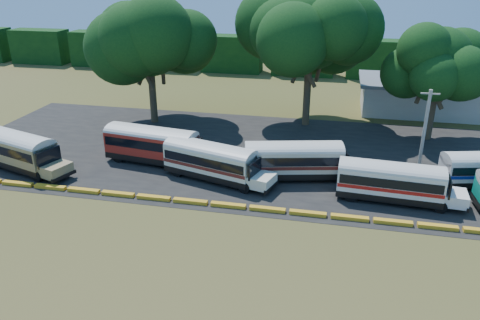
% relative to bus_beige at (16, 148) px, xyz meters
% --- Properties ---
extents(ground, '(160.00, 160.00, 0.00)m').
position_rel_bus_beige_xyz_m(ground, '(21.54, -4.14, -1.96)').
color(ground, '#3E4918').
rests_on(ground, ground).
extents(asphalt_strip, '(64.00, 24.00, 0.02)m').
position_rel_bus_beige_xyz_m(asphalt_strip, '(22.54, 7.86, -1.95)').
color(asphalt_strip, black).
rests_on(asphalt_strip, ground).
extents(curb, '(53.70, 0.45, 0.30)m').
position_rel_bus_beige_xyz_m(curb, '(21.54, -3.14, -1.81)').
color(curb, gold).
rests_on(curb, ground).
extents(terminal_building, '(19.00, 9.00, 4.00)m').
position_rel_bus_beige_xyz_m(terminal_building, '(39.54, 25.86, 0.08)').
color(terminal_building, beige).
rests_on(terminal_building, ground).
extents(treeline_backdrop, '(130.00, 4.00, 6.00)m').
position_rel_bus_beige_xyz_m(treeline_backdrop, '(21.54, 43.86, 1.04)').
color(treeline_backdrop, black).
rests_on(treeline_backdrop, ground).
extents(bus_beige, '(10.65, 5.59, 3.41)m').
position_rel_bus_beige_xyz_m(bus_beige, '(0.00, 0.00, 0.00)').
color(bus_beige, black).
rests_on(bus_beige, ground).
extents(bus_red, '(10.70, 4.04, 3.43)m').
position_rel_bus_beige_xyz_m(bus_red, '(11.44, 3.77, 0.01)').
color(bus_red, black).
rests_on(bus_red, ground).
extents(bus_cream_west, '(10.12, 5.14, 3.23)m').
position_rel_bus_beige_xyz_m(bus_cream_west, '(17.61, 1.43, -0.13)').
color(bus_cream_west, black).
rests_on(bus_cream_west, ground).
extents(bus_cream_east, '(10.32, 4.68, 3.30)m').
position_rel_bus_beige_xyz_m(bus_cream_east, '(24.47, 3.06, -0.09)').
color(bus_cream_east, black).
rests_on(bus_cream_east, ground).
extents(bus_white_red, '(9.71, 3.02, 3.15)m').
position_rel_bus_beige_xyz_m(bus_white_red, '(32.15, 0.50, -0.18)').
color(bus_white_red, black).
rests_on(bus_white_red, ground).
extents(tree_west, '(11.16, 11.16, 13.59)m').
position_rel_bus_beige_xyz_m(tree_west, '(6.84, 15.29, 7.51)').
color(tree_west, '#382B1C').
rests_on(tree_west, ground).
extents(tree_center, '(11.69, 11.69, 14.87)m').
position_rel_bus_beige_xyz_m(tree_center, '(24.14, 17.88, 8.59)').
color(tree_center, '#382B1C').
rests_on(tree_center, ground).
extents(tree_east, '(8.47, 8.47, 11.49)m').
position_rel_bus_beige_xyz_m(tree_east, '(37.06, 15.79, 6.37)').
color(tree_east, '#382B1C').
rests_on(tree_east, ground).
extents(utility_pole, '(1.60, 0.30, 7.12)m').
position_rel_bus_beige_xyz_m(utility_pole, '(35.26, 8.09, 1.71)').
color(utility_pole, gray).
rests_on(utility_pole, ground).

